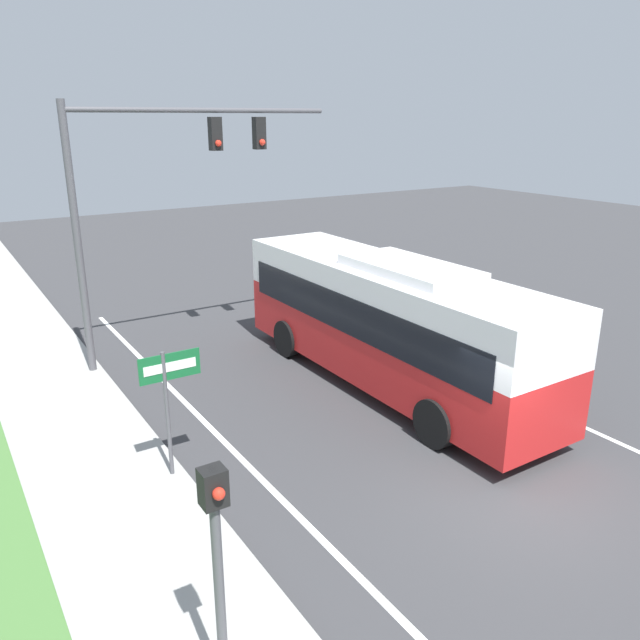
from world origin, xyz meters
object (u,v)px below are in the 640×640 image
object	(u,v)px
signal_gantry	(157,179)
street_sign	(169,390)
pedestrian_signal	(217,551)
bus	(387,317)

from	to	relation	value
signal_gantry	street_sign	size ratio (longest dim) A/B	2.85
signal_gantry	street_sign	bearing A→B (deg)	-109.12
signal_gantry	pedestrian_signal	distance (m)	12.15
bus	signal_gantry	world-z (taller)	signal_gantry
pedestrian_signal	street_sign	distance (m)	5.19
pedestrian_signal	bus	bearing A→B (deg)	40.40
signal_gantry	bus	bearing A→B (deg)	-50.02
pedestrian_signal	signal_gantry	bearing A→B (deg)	73.29
signal_gantry	pedestrian_signal	size ratio (longest dim) A/B	2.37
pedestrian_signal	street_sign	xyz separation A→B (m)	(1.22, 5.03, -0.29)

